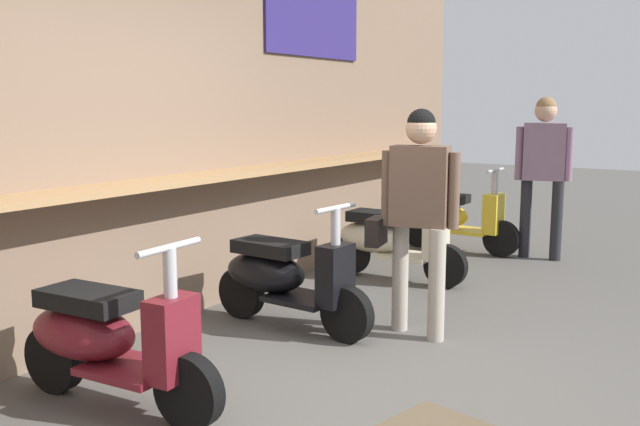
{
  "coord_description": "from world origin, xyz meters",
  "views": [
    {
      "loc": [
        -3.42,
        -1.94,
        1.67
      ],
      "look_at": [
        1.36,
        1.1,
        0.8
      ],
      "focal_mm": 39.95,
      "sensor_mm": 36.0,
      "label": 1
    }
  ],
  "objects_px": {
    "scooter_maroon": "(105,339)",
    "shopper_browsing": "(544,159)",
    "scooter_yellow": "(453,217)",
    "scooter_cream": "(389,240)",
    "scooter_black": "(283,277)",
    "shopper_with_handbag": "(417,200)"
  },
  "relations": [
    {
      "from": "scooter_black",
      "to": "scooter_cream",
      "type": "xyz_separation_m",
      "value": [
        1.74,
        0.0,
        0.0
      ]
    },
    {
      "from": "scooter_cream",
      "to": "shopper_with_handbag",
      "type": "height_order",
      "value": "shopper_with_handbag"
    },
    {
      "from": "scooter_cream",
      "to": "shopper_browsing",
      "type": "xyz_separation_m",
      "value": [
        1.72,
        -0.96,
        0.7
      ]
    },
    {
      "from": "scooter_cream",
      "to": "scooter_yellow",
      "type": "height_order",
      "value": "same"
    },
    {
      "from": "scooter_yellow",
      "to": "shopper_browsing",
      "type": "bearing_deg",
      "value": 8.85
    },
    {
      "from": "scooter_black",
      "to": "shopper_browsing",
      "type": "bearing_deg",
      "value": 78.17
    },
    {
      "from": "scooter_yellow",
      "to": "shopper_with_handbag",
      "type": "distance_m",
      "value": 3.17
    },
    {
      "from": "scooter_black",
      "to": "scooter_cream",
      "type": "relative_size",
      "value": 1.0
    },
    {
      "from": "scooter_maroon",
      "to": "shopper_browsing",
      "type": "relative_size",
      "value": 0.81
    },
    {
      "from": "scooter_yellow",
      "to": "shopper_with_handbag",
      "type": "xyz_separation_m",
      "value": [
        -2.97,
        -0.92,
        0.6
      ]
    },
    {
      "from": "scooter_maroon",
      "to": "scooter_cream",
      "type": "height_order",
      "value": "same"
    },
    {
      "from": "scooter_maroon",
      "to": "shopper_browsing",
      "type": "xyz_separation_m",
      "value": [
        5.15,
        -0.96,
        0.7
      ]
    },
    {
      "from": "scooter_cream",
      "to": "scooter_yellow",
      "type": "bearing_deg",
      "value": 89.4
    },
    {
      "from": "scooter_maroon",
      "to": "scooter_yellow",
      "type": "height_order",
      "value": "same"
    },
    {
      "from": "scooter_black",
      "to": "scooter_yellow",
      "type": "xyz_separation_m",
      "value": [
        3.34,
        0.0,
        0.0
      ]
    },
    {
      "from": "shopper_browsing",
      "to": "scooter_cream",
      "type": "bearing_deg",
      "value": -45.21
    },
    {
      "from": "scooter_cream",
      "to": "shopper_with_handbag",
      "type": "relative_size",
      "value": 0.86
    },
    {
      "from": "scooter_black",
      "to": "scooter_yellow",
      "type": "relative_size",
      "value": 1.0
    },
    {
      "from": "shopper_with_handbag",
      "to": "shopper_browsing",
      "type": "height_order",
      "value": "shopper_browsing"
    },
    {
      "from": "scooter_maroon",
      "to": "shopper_with_handbag",
      "type": "xyz_separation_m",
      "value": [
        2.06,
        -0.92,
        0.6
      ]
    },
    {
      "from": "scooter_maroon",
      "to": "scooter_black",
      "type": "bearing_deg",
      "value": 86.76
    },
    {
      "from": "scooter_yellow",
      "to": "shopper_browsing",
      "type": "relative_size",
      "value": 0.81
    }
  ]
}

